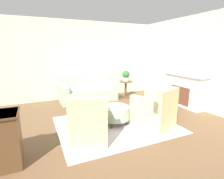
{
  "coord_description": "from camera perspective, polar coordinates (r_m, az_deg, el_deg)",
  "views": [
    {
      "loc": [
        -1.7,
        -3.55,
        1.77
      ],
      "look_at": [
        0.15,
        0.55,
        0.75
      ],
      "focal_mm": 28.0,
      "sensor_mm": 36.0,
      "label": 1
    }
  ],
  "objects": [
    {
      "name": "ground_plane",
      "position": [
        4.32,
        1.21,
        -11.44
      ],
      "size": [
        16.0,
        16.0,
        0.0
      ],
      "primitive_type": "plane",
      "color": "brown"
    },
    {
      "name": "wall_back",
      "position": [
        6.67,
        -9.63,
        9.43
      ],
      "size": [
        9.67,
        0.12,
        2.8
      ],
      "color": "beige",
      "rests_on": "ground_plane"
    },
    {
      "name": "wall_right",
      "position": [
        5.81,
        28.15,
        7.64
      ],
      "size": [
        0.12,
        9.64,
        2.8
      ],
      "color": "beige",
      "rests_on": "ground_plane"
    },
    {
      "name": "rug",
      "position": [
        4.31,
        1.21,
        -11.38
      ],
      "size": [
        2.7,
        2.2,
        0.01
      ],
      "color": "#BCB2C1",
      "rests_on": "ground_plane"
    },
    {
      "name": "couch",
      "position": [
        6.32,
        -7.94,
        -0.78
      ],
      "size": [
        1.94,
        0.9,
        0.83
      ],
      "color": "#9EB29E",
      "rests_on": "ground_plane"
    },
    {
      "name": "armchair_left",
      "position": [
        3.52,
        -7.65,
        -10.74
      ],
      "size": [
        0.93,
        1.03,
        0.94
      ],
      "color": "beige",
      "rests_on": "rug"
    },
    {
      "name": "armchair_right",
      "position": [
        4.23,
        13.84,
        -6.93
      ],
      "size": [
        0.93,
        1.03,
        0.94
      ],
      "color": "beige",
      "rests_on": "rug"
    },
    {
      "name": "ottoman_table",
      "position": [
        4.28,
        1.13,
        -7.57
      ],
      "size": [
        0.67,
        0.67,
        0.43
      ],
      "color": "#9EB29E",
      "rests_on": "rug"
    },
    {
      "name": "side_table",
      "position": [
        6.59,
        4.5,
        0.98
      ],
      "size": [
        0.48,
        0.48,
        0.64
      ],
      "color": "brown",
      "rests_on": "ground_plane"
    },
    {
      "name": "fireplace",
      "position": [
        6.03,
        22.48,
        0.09
      ],
      "size": [
        0.44,
        1.47,
        1.04
      ],
      "color": "white",
      "rests_on": "ground_plane"
    },
    {
      "name": "vase_mantel_near",
      "position": [
        6.19,
        20.31,
        5.98
      ],
      "size": [
        0.15,
        0.15,
        0.2
      ],
      "color": "silver",
      "rests_on": "fireplace"
    },
    {
      "name": "vase_mantel_far",
      "position": [
        5.68,
        25.63,
        5.02
      ],
      "size": [
        0.18,
        0.18,
        0.21
      ],
      "color": "silver",
      "rests_on": "fireplace"
    },
    {
      "name": "potted_plant_on_side_table",
      "position": [
        6.51,
        4.56,
        4.6
      ],
      "size": [
        0.27,
        0.27,
        0.39
      ],
      "color": "beige",
      "rests_on": "side_table"
    }
  ]
}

